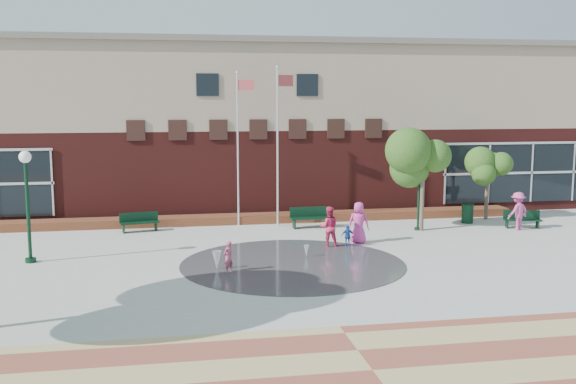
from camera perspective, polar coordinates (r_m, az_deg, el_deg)
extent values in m
plane|color=#666056|center=(22.44, 1.82, -8.01)|extent=(120.00, 120.00, 0.00)
cube|color=#A8A8A0|center=(26.23, 0.00, -5.62)|extent=(46.00, 18.00, 0.01)
cube|color=brown|center=(16.04, 7.17, -14.79)|extent=(46.00, 6.00, 0.01)
cylinder|color=#383A3D|center=(25.28, 0.40, -6.15)|extent=(8.40, 8.40, 0.01)
cube|color=#541B19|center=(39.05, -3.49, 2.23)|extent=(44.00, 10.00, 4.50)
cube|color=gray|center=(38.85, -3.55, 8.85)|extent=(44.00, 10.00, 4.50)
cube|color=slate|center=(38.95, -3.58, 12.24)|extent=(44.40, 10.40, 0.30)
cube|color=black|center=(39.03, 19.89, 1.56)|extent=(10.00, 0.12, 3.19)
cube|color=black|center=(33.63, -6.83, 9.01)|extent=(1.10, 0.10, 1.10)
cube|color=black|center=(34.29, 1.64, 9.04)|extent=(1.10, 0.10, 1.10)
cube|color=maroon|center=(33.57, -2.28, -2.60)|extent=(26.00, 1.20, 0.40)
cylinder|color=silver|center=(32.36, -4.27, 3.51)|extent=(0.09, 0.09, 7.30)
sphere|color=silver|center=(32.28, -4.34, 10.06)|extent=(0.14, 0.14, 0.14)
cube|color=#AD3D40|center=(32.20, -3.62, 9.04)|extent=(0.78, 0.23, 0.49)
cylinder|color=silver|center=(32.07, -0.89, 3.71)|extent=(0.10, 0.10, 7.55)
sphere|color=silver|center=(32.01, -0.91, 10.55)|extent=(0.15, 0.15, 0.15)
cube|color=#AD3D40|center=(32.22, -0.24, 9.41)|extent=(0.81, 0.35, 0.53)
cylinder|color=black|center=(26.96, -21.14, -1.68)|extent=(0.13, 0.13, 3.81)
cylinder|color=black|center=(27.31, -20.95, -5.43)|extent=(0.40, 0.40, 0.18)
sphere|color=white|center=(26.70, -21.37, 2.78)|extent=(0.45, 0.45, 0.45)
cylinder|color=black|center=(31.91, 10.99, -0.61)|extent=(0.10, 0.10, 2.95)
cylinder|color=black|center=(32.15, 10.92, -3.09)|extent=(0.31, 0.31, 0.14)
sphere|color=white|center=(31.71, 11.07, 2.30)|extent=(0.35, 0.35, 0.35)
cube|color=black|center=(31.86, -12.45, -2.55)|extent=(1.84, 0.84, 0.06)
cube|color=black|center=(32.03, -12.53, -2.08)|extent=(1.76, 0.40, 0.45)
cube|color=black|center=(32.03, 1.98, -2.21)|extent=(1.99, 0.58, 0.07)
cube|color=black|center=(32.22, 1.89, -1.69)|extent=(1.99, 0.08, 0.50)
cube|color=black|center=(33.85, 19.23, -2.23)|extent=(1.77, 0.89, 0.06)
cube|color=black|center=(34.01, 19.15, -1.80)|extent=(1.66, 0.48, 0.43)
cylinder|color=black|center=(34.43, 14.95, -1.80)|extent=(0.57, 0.57, 0.94)
cylinder|color=black|center=(34.35, 14.98, -1.00)|extent=(0.60, 0.60, 0.06)
cylinder|color=#49382E|center=(31.85, 11.28, -0.69)|extent=(0.20, 0.20, 2.90)
cylinder|color=#49382E|center=(35.59, 16.46, -0.53)|extent=(0.19, 0.19, 2.19)
cone|color=white|center=(24.58, -6.03, -6.62)|extent=(0.35, 0.35, 0.67)
cone|color=white|center=(26.32, 1.56, -5.59)|extent=(0.21, 0.21, 0.47)
imported|color=#C94F75|center=(24.07, -5.08, -5.50)|extent=(0.50, 0.49, 1.16)
imported|color=#CF2955|center=(28.06, 3.48, -2.96)|extent=(0.89, 0.73, 1.70)
imported|color=#D23B95|center=(28.80, 6.01, -2.61)|extent=(1.03, 0.86, 1.80)
imported|color=#1C4DA8|center=(28.12, 5.08, -3.74)|extent=(0.57, 0.27, 0.95)
imported|color=#C9488B|center=(33.27, 18.89, -1.55)|extent=(1.33, 1.02, 1.81)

